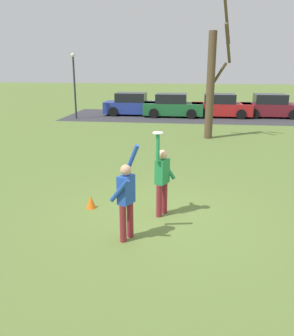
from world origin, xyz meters
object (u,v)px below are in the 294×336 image
(parked_car_green, at_px, (173,106))
(parked_car_red, at_px, (221,106))
(person_catcher, at_px, (162,177))
(parked_car_blue, at_px, (133,105))
(parked_car_maroon, at_px, (271,107))
(bare_tree_tall, at_px, (212,81))
(lamppost_by_lot, at_px, (74,79))
(field_cone_orange, at_px, (91,202))
(person_defender, at_px, (126,196))
(frisbee_disc, at_px, (158,133))

(parked_car_green, height_order, parked_car_red, same)
(person_catcher, relative_size, parked_car_green, 0.51)
(parked_car_blue, xyz_separation_m, parked_car_maroon, (9.68, 0.10, 0.00))
(bare_tree_tall, xyz_separation_m, lamppost_by_lot, (-8.75, 5.51, -0.20))
(bare_tree_tall, height_order, lamppost_by_lot, bare_tree_tall)
(parked_car_maroon, xyz_separation_m, bare_tree_tall, (-4.44, -7.86, 2.05))
(lamppost_by_lot, distance_m, field_cone_orange, 16.16)
(person_defender, relative_size, parked_car_blue, 0.50)
(parked_car_maroon, distance_m, field_cone_orange, 19.07)
(parked_car_red, relative_size, lamppost_by_lot, 0.96)
(parked_car_maroon, bearing_deg, frisbee_disc, -108.67)
(parked_car_green, relative_size, field_cone_orange, 12.82)
(parked_car_red, distance_m, bare_tree_tall, 7.92)
(parked_car_red, bearing_deg, parked_car_blue, 178.41)
(person_catcher, xyz_separation_m, parked_car_red, (2.50, 17.31, -0.25))
(lamppost_by_lot, xyz_separation_m, field_cone_orange, (5.40, -15.04, -2.43))
(parked_car_green, relative_size, lamppost_by_lot, 0.96)
(frisbee_disc, relative_size, parked_car_red, 0.06)
(parked_car_red, xyz_separation_m, parked_car_maroon, (3.43, 0.28, 0.00))
(person_defender, distance_m, frisbee_disc, 1.69)
(frisbee_disc, relative_size, parked_car_green, 0.06)
(frisbee_disc, relative_size, parked_car_blue, 0.06)
(parked_car_maroon, height_order, bare_tree_tall, bare_tree_tall)
(bare_tree_tall, bearing_deg, person_defender, -100.78)
(field_cone_orange, bearing_deg, parked_car_red, 75.71)
(frisbee_disc, distance_m, parked_car_green, 17.30)
(parked_car_maroon, height_order, lamppost_by_lot, lamppost_by_lot)
(frisbee_disc, height_order, lamppost_by_lot, lamppost_by_lot)
(parked_car_green, bearing_deg, person_catcher, -87.20)
(lamppost_by_lot, bearing_deg, frisbee_disc, -65.10)
(parked_car_red, xyz_separation_m, lamppost_by_lot, (-9.76, -2.07, 1.86))
(parked_car_green, xyz_separation_m, parked_car_red, (3.32, 0.28, 0.00))
(field_cone_orange, bearing_deg, parked_car_maroon, 65.87)
(parked_car_maroon, height_order, field_cone_orange, parked_car_maroon)
(parked_car_blue, height_order, bare_tree_tall, bare_tree_tall)
(person_defender, relative_size, parked_car_green, 0.50)
(frisbee_disc, relative_size, field_cone_orange, 0.75)
(parked_car_green, height_order, lamppost_by_lot, lamppost_by_lot)
(parked_car_blue, height_order, lamppost_by_lot, lamppost_by_lot)
(parked_car_green, xyz_separation_m, lamppost_by_lot, (-6.44, -1.80, 1.86))
(bare_tree_tall, distance_m, field_cone_orange, 10.44)
(parked_car_red, relative_size, parked_car_maroon, 1.00)
(parked_car_blue, relative_size, parked_car_green, 1.00)
(bare_tree_tall, bearing_deg, field_cone_orange, -109.37)
(person_catcher, bearing_deg, frisbee_disc, 0.00)
(person_catcher, distance_m, parked_car_green, 17.05)
(parked_car_green, distance_m, lamppost_by_lot, 6.94)
(frisbee_disc, bearing_deg, parked_car_red, 81.57)
(frisbee_disc, distance_m, parked_car_blue, 18.11)
(person_defender, xyz_separation_m, parked_car_red, (3.12, 18.67, -0.25))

